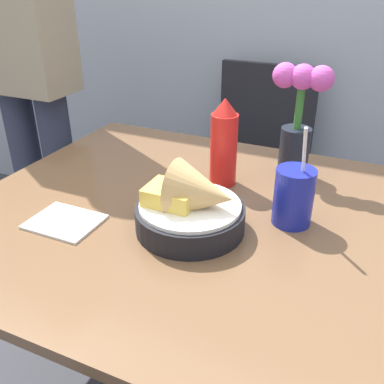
# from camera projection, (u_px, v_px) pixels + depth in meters

# --- Properties ---
(dining_table) EXTENTS (1.01, 0.89, 0.74)m
(dining_table) POSITION_uv_depth(u_px,v_px,m) (189.00, 247.00, 1.02)
(dining_table) COLOR brown
(dining_table) RESTS_ON ground_plane
(chair_far_window) EXTENTS (0.40, 0.40, 0.88)m
(chair_far_window) POSITION_uv_depth(u_px,v_px,m) (258.00, 155.00, 1.79)
(chair_far_window) COLOR black
(chair_far_window) RESTS_ON ground_plane
(food_basket) EXTENTS (0.23, 0.23, 0.15)m
(food_basket) POSITION_uv_depth(u_px,v_px,m) (193.00, 207.00, 0.87)
(food_basket) COLOR black
(food_basket) RESTS_ON dining_table
(ketchup_bottle) EXTENTS (0.07, 0.07, 0.22)m
(ketchup_bottle) POSITION_uv_depth(u_px,v_px,m) (224.00, 144.00, 1.04)
(ketchup_bottle) COLOR red
(ketchup_bottle) RESTS_ON dining_table
(drink_cup) EXTENTS (0.08, 0.08, 0.23)m
(drink_cup) POSITION_uv_depth(u_px,v_px,m) (293.00, 198.00, 0.90)
(drink_cup) COLOR #192399
(drink_cup) RESTS_ON dining_table
(flower_vase) EXTENTS (0.15, 0.08, 0.29)m
(flower_vase) POSITION_uv_depth(u_px,v_px,m) (298.00, 117.00, 1.06)
(flower_vase) COLOR black
(flower_vase) RESTS_ON dining_table
(napkin) EXTENTS (0.15, 0.12, 0.01)m
(napkin) POSITION_uv_depth(u_px,v_px,m) (65.00, 222.00, 0.92)
(napkin) COLOR white
(napkin) RESTS_ON dining_table
(person_standing) EXTENTS (0.32, 0.19, 1.75)m
(person_standing) POSITION_uv_depth(u_px,v_px,m) (21.00, 39.00, 1.40)
(person_standing) COLOR #2D3347
(person_standing) RESTS_ON ground_plane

